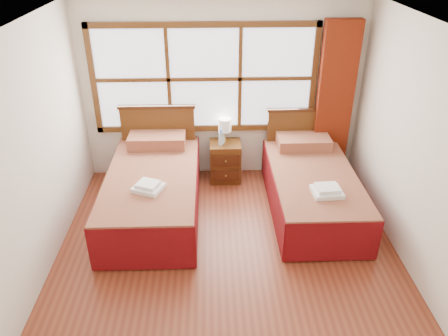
{
  "coord_description": "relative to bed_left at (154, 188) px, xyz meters",
  "views": [
    {
      "loc": [
        -0.18,
        -3.73,
        3.38
      ],
      "look_at": [
        -0.03,
        0.7,
        0.91
      ],
      "focal_mm": 35.0,
      "sensor_mm": 36.0,
      "label": 1
    }
  ],
  "objects": [
    {
      "name": "floor",
      "position": [
        0.94,
        -1.2,
        -0.35
      ],
      "size": [
        4.5,
        4.5,
        0.0
      ],
      "primitive_type": "plane",
      "color": "brown",
      "rests_on": "ground"
    },
    {
      "name": "ceiling",
      "position": [
        0.94,
        -1.2,
        2.25
      ],
      "size": [
        4.5,
        4.5,
        0.0
      ],
      "primitive_type": "plane",
      "rotation": [
        3.14,
        0.0,
        0.0
      ],
      "color": "white",
      "rests_on": "wall_back"
    },
    {
      "name": "wall_back",
      "position": [
        0.94,
        1.05,
        0.95
      ],
      "size": [
        4.0,
        0.0,
        4.0
      ],
      "primitive_type": "plane",
      "rotation": [
        1.57,
        0.0,
        0.0
      ],
      "color": "silver",
      "rests_on": "floor"
    },
    {
      "name": "wall_left",
      "position": [
        -1.06,
        -1.2,
        0.95
      ],
      "size": [
        0.0,
        4.5,
        4.5
      ],
      "primitive_type": "plane",
      "rotation": [
        1.57,
        0.0,
        1.57
      ],
      "color": "silver",
      "rests_on": "floor"
    },
    {
      "name": "wall_right",
      "position": [
        2.94,
        -1.2,
        0.95
      ],
      "size": [
        0.0,
        4.5,
        4.5
      ],
      "primitive_type": "plane",
      "rotation": [
        1.57,
        0.0,
        -1.57
      ],
      "color": "silver",
      "rests_on": "floor"
    },
    {
      "name": "window",
      "position": [
        0.69,
        1.02,
        1.15
      ],
      "size": [
        3.16,
        0.06,
        1.56
      ],
      "color": "white",
      "rests_on": "wall_back"
    },
    {
      "name": "curtain",
      "position": [
        2.54,
        0.91,
        0.82
      ],
      "size": [
        0.5,
        0.16,
        2.3
      ],
      "primitive_type": "cube",
      "color": "maroon",
      "rests_on": "wall_back"
    },
    {
      "name": "bed_left",
      "position": [
        0.0,
        0.0,
        0.0
      ],
      "size": [
        1.17,
        2.27,
        1.14
      ],
      "color": "#3B1C0C",
      "rests_on": "floor"
    },
    {
      "name": "bed_right",
      "position": [
        2.1,
        0.0,
        -0.02
      ],
      "size": [
        1.1,
        2.12,
        1.07
      ],
      "color": "#3B1C0C",
      "rests_on": "floor"
    },
    {
      "name": "nightstand",
      "position": [
        0.98,
        0.8,
        -0.05
      ],
      "size": [
        0.45,
        0.45,
        0.6
      ],
      "color": "#512D11",
      "rests_on": "floor"
    },
    {
      "name": "towels_left",
      "position": [
        0.01,
        -0.46,
        0.3
      ],
      "size": [
        0.41,
        0.39,
        0.1
      ],
      "rotation": [
        0.0,
        0.0,
        -0.4
      ],
      "color": "white",
      "rests_on": "bed_left"
    },
    {
      "name": "towels_right",
      "position": [
        2.14,
        -0.56,
        0.27
      ],
      "size": [
        0.37,
        0.33,
        0.1
      ],
      "rotation": [
        0.0,
        0.0,
        0.07
      ],
      "color": "white",
      "rests_on": "bed_right"
    },
    {
      "name": "lamp",
      "position": [
        0.97,
        0.84,
        0.51
      ],
      "size": [
        0.19,
        0.19,
        0.37
      ],
      "color": "gold",
      "rests_on": "nightstand"
    },
    {
      "name": "bottle_near",
      "position": [
        0.91,
        0.75,
        0.36
      ],
      "size": [
        0.06,
        0.06,
        0.23
      ],
      "color": "silver",
      "rests_on": "nightstand"
    },
    {
      "name": "bottle_far",
      "position": [
        0.93,
        0.8,
        0.38
      ],
      "size": [
        0.07,
        0.07,
        0.27
      ],
      "color": "silver",
      "rests_on": "nightstand"
    }
  ]
}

